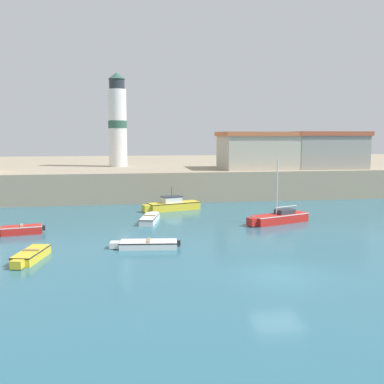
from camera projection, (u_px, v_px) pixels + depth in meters
ground_plane at (278, 275)px, 22.46m from camera, size 200.00×200.00×0.00m
quay_seawall at (174, 172)px, 65.93m from camera, size 120.00×40.00×3.16m
sailboat_red_0 at (279, 217)px, 35.81m from camera, size 5.57×3.05×5.08m
dinghy_red_1 at (20, 230)px, 31.79m from camera, size 3.44×1.57×0.68m
dinghy_yellow_2 at (31, 255)px, 25.16m from camera, size 1.75×3.75×0.60m
dinghy_white_3 at (150, 218)px, 36.32m from camera, size 1.92×4.32×0.59m
dinghy_white_4 at (147, 244)px, 27.92m from camera, size 4.39×1.75×0.52m
motorboat_yellow_6 at (172, 205)px, 41.94m from camera, size 5.59×2.84×2.24m
lighthouse at (118, 122)px, 54.70m from camera, size 2.26×2.26×11.34m
harbor_shed_near_wharf at (259, 150)px, 51.62m from camera, size 8.95×6.75×4.22m
harbor_shed_far_end at (325, 150)px, 52.51m from camera, size 8.63×6.11×4.25m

